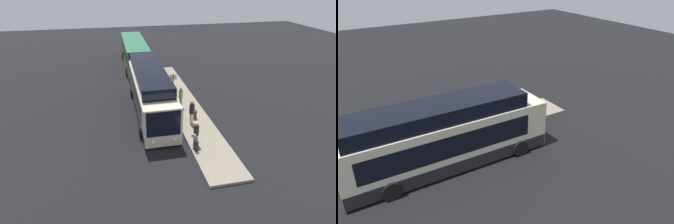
% 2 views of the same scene
% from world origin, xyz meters
% --- Properties ---
extents(ground, '(80.00, 80.00, 0.00)m').
position_xyz_m(ground, '(0.00, 0.00, 0.00)').
color(ground, black).
extents(platform, '(20.00, 2.55, 0.17)m').
position_xyz_m(platform, '(0.00, 2.88, 0.09)').
color(platform, gray).
rests_on(platform, ground).
extents(bus_lead, '(10.87, 2.75, 3.61)m').
position_xyz_m(bus_lead, '(0.53, -0.05, 1.62)').
color(bus_lead, beige).
rests_on(bus_lead, ground).
extents(bus_second, '(11.01, 2.80, 3.08)m').
position_xyz_m(bus_second, '(-12.11, -0.05, 1.53)').
color(bus_second, '#2D704C').
rests_on(bus_second, ground).
extents(passenger_boarding, '(0.58, 0.59, 1.66)m').
position_xyz_m(passenger_boarding, '(6.16, 2.01, 1.07)').
color(passenger_boarding, gray).
rests_on(passenger_boarding, platform).
extents(passenger_waiting, '(0.50, 0.50, 1.81)m').
position_xyz_m(passenger_waiting, '(3.41, 2.56, 1.16)').
color(passenger_waiting, silver).
rests_on(passenger_waiting, platform).
extents(passenger_with_bags, '(0.45, 0.45, 1.75)m').
position_xyz_m(passenger_with_bags, '(0.59, 2.46, 1.14)').
color(passenger_with_bags, gray).
rests_on(passenger_with_bags, platform).
extents(suitcase, '(0.39, 0.22, 0.97)m').
position_xyz_m(suitcase, '(6.73, 1.85, 0.54)').
color(suitcase, black).
rests_on(suitcase, platform).
extents(sign_post, '(0.10, 0.60, 2.52)m').
position_xyz_m(sign_post, '(-0.54, 2.06, 1.72)').
color(sign_post, '#4C4C51').
rests_on(sign_post, platform).
extents(trash_bin, '(0.44, 0.44, 0.65)m').
position_xyz_m(trash_bin, '(2.70, 2.98, 0.50)').
color(trash_bin, '#593319').
rests_on(trash_bin, platform).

